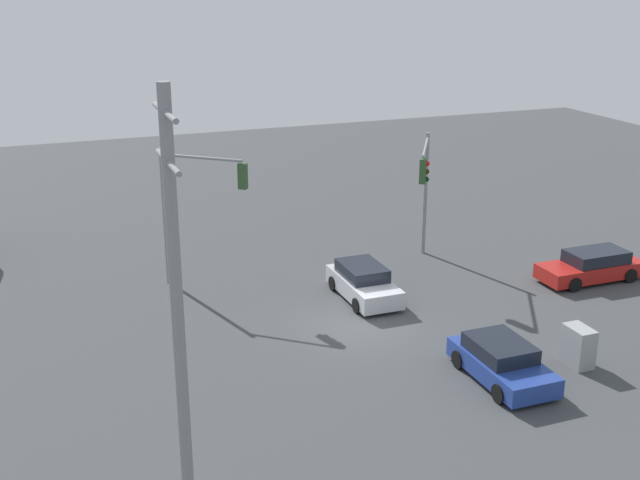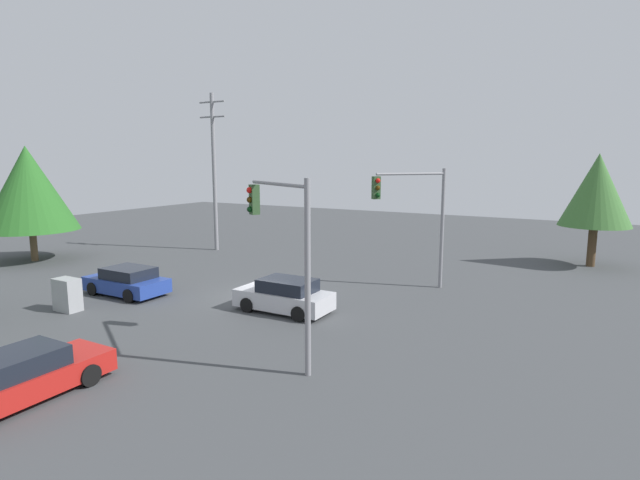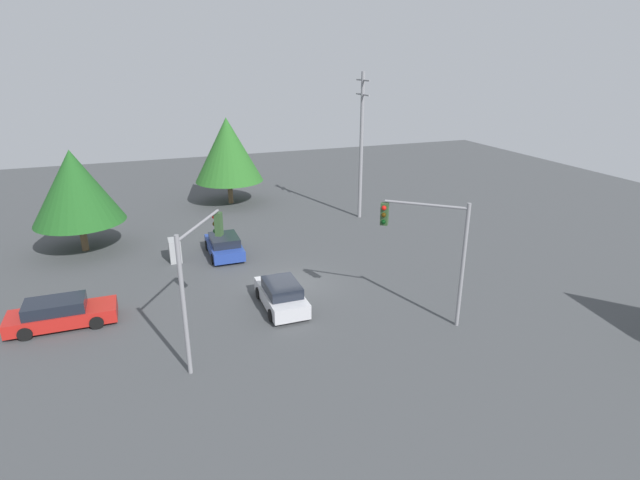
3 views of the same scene
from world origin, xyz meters
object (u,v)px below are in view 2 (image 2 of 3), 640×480
Objects in this scene: traffic_signal_cross at (416,208)px; electrical_cabinet at (67,295)px; sedan_blue at (127,281)px; sedan_silver at (285,296)px; sedan_red at (17,378)px; traffic_signal_main at (282,234)px.

electrical_cabinet is at bearing -8.02° from traffic_signal_cross.
sedan_silver is (8.05, 1.44, 0.04)m from sedan_blue.
sedan_silver is 10.34m from sedan_red.
traffic_signal_cross is at bearing -57.29° from sedan_blue.
sedan_silver is at bearing 9.25° from traffic_signal_cross.
sedan_red is 0.80× the size of traffic_signal_cross.
traffic_signal_cross is (0.93, 10.19, 0.05)m from traffic_signal_main.
traffic_signal_cross is (3.62, 6.05, 3.42)m from sedan_silver.
electrical_cabinet is (-8.12, -4.47, 0.02)m from sedan_silver.
traffic_signal_cross reaches higher than sedan_silver.
traffic_signal_cross is at bearing 41.87° from electrical_cabinet.
sedan_red is 8.24m from traffic_signal_main.
electrical_cabinet is (-10.80, -0.33, -3.35)m from traffic_signal_main.
traffic_signal_main is 10.23m from traffic_signal_cross.
traffic_signal_main is at bearing 1.73° from electrical_cabinet.
sedan_silver is 0.69× the size of traffic_signal_cross.
sedan_blue is 14.29m from traffic_signal_cross.
traffic_signal_cross is 16.12m from electrical_cabinet.
sedan_red is 3.39× the size of electrical_cabinet.
traffic_signal_main is (10.74, -2.70, 3.41)m from sedan_blue.
traffic_signal_main is (4.43, 6.05, 3.40)m from sedan_red.
sedan_blue is 0.85× the size of sedan_red.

